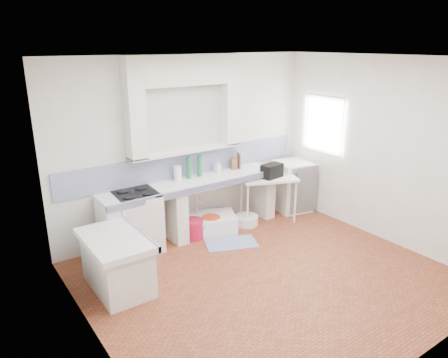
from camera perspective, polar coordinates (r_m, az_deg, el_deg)
floor at (r=5.74m, az=5.90°, el=-13.08°), size 4.50×4.50×0.00m
ceiling at (r=4.92m, az=6.99°, el=16.05°), size 4.50×4.50×0.00m
wall_back at (r=6.73m, az=-4.92°, el=4.60°), size 4.50×0.00×4.50m
wall_front at (r=4.00m, az=25.77°, el=-6.89°), size 4.50×0.00×4.50m
wall_left at (r=4.12m, az=-17.97°, el=-5.20°), size 0.00×4.50×4.50m
wall_right at (r=6.82m, az=20.80°, el=3.65°), size 0.00×4.50×4.50m
alcove_mass at (r=6.40m, az=-5.42°, el=14.54°), size 1.90×0.25×0.45m
window_frame at (r=7.62m, az=14.31°, el=7.24°), size 0.35×0.86×1.06m
lace_valance at (r=7.45m, az=13.79°, el=10.01°), size 0.01×0.84×0.24m
counter_slab at (r=6.58m, az=-4.22°, el=-0.59°), size 3.00×0.60×0.08m
counter_lip at (r=6.36m, az=-2.92°, el=-1.25°), size 3.00×0.04×0.10m
counter_pier_left at (r=6.20m, az=-15.34°, el=-6.91°), size 0.20×0.55×0.82m
counter_pier_mid at (r=6.58m, az=-6.75°, el=-4.86°), size 0.20×0.55×0.82m
counter_pier_right at (r=7.50m, az=5.05°, el=-1.87°), size 0.20×0.55×0.82m
peninsula_top at (r=5.35m, az=-14.56°, el=-8.04°), size 0.70×1.10×0.08m
peninsula_base at (r=5.51m, az=-14.27°, el=-11.31°), size 0.60×1.00×0.62m
peninsula_lip at (r=5.46m, az=-11.32°, el=-7.25°), size 0.04×1.10×0.10m
backsplash at (r=6.79m, az=-4.79°, el=2.12°), size 4.27×0.03×0.40m
stove at (r=6.33m, az=-11.67°, el=-5.82°), size 0.65×0.63×0.87m
sink at (r=6.91m, az=-2.80°, el=-6.19°), size 1.17×0.92×0.25m
side_table at (r=7.29m, az=5.98°, el=-2.66°), size 1.07×0.85×0.04m
fridge at (r=7.79m, az=9.26°, el=-0.93°), size 0.70×0.70×0.91m
bucket_red at (r=6.70m, az=-4.17°, el=-6.77°), size 0.41×0.41×0.30m
bucket_orange at (r=6.84m, az=-1.76°, el=-6.27°), size 0.32×0.32×0.28m
bucket_blue at (r=7.14m, az=-0.39°, el=-5.23°), size 0.34×0.34×0.27m
basin_white at (r=7.19m, az=3.06°, el=-5.58°), size 0.44×0.44×0.16m
water_bottle_a at (r=7.03m, az=-3.66°, el=-5.53°), size 0.10×0.10×0.30m
water_bottle_b at (r=7.06m, az=-3.30°, el=-5.47°), size 0.10×0.10×0.29m
black_bag at (r=7.11m, az=6.52°, el=1.11°), size 0.40×0.27×0.23m
green_bottle_a at (r=6.64m, az=-4.84°, el=1.50°), size 0.08×0.08×0.35m
green_bottle_b at (r=6.75m, az=-3.36°, el=1.77°), size 0.08×0.08×0.34m
knife_block at (r=7.14m, az=1.35°, el=2.11°), size 0.11×0.09×0.19m
cutting_board at (r=7.19m, az=2.03°, el=2.51°), size 0.09×0.19×0.26m
paper_towel at (r=6.57m, az=-6.32°, el=0.77°), size 0.15×0.15×0.24m
soap_bottle at (r=6.95m, az=-0.91°, el=1.76°), size 0.12×0.12×0.22m
rug at (r=6.55m, az=0.97°, el=-8.72°), size 0.89×0.71×0.01m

